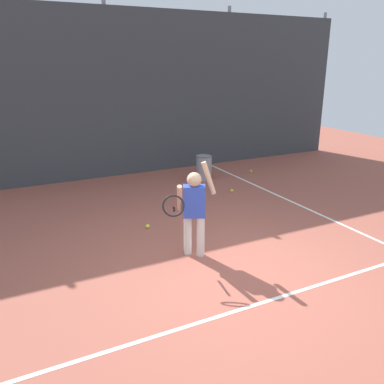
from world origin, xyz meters
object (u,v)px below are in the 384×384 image
tennis_ball_3 (148,226)px  tennis_ball_5 (251,171)px  tennis_player (193,207)px  ball_hopper (204,167)px  tennis_ball_2 (232,191)px

tennis_ball_3 → tennis_ball_5: size_ratio=1.00×
tennis_player → tennis_ball_3: bearing=127.1°
tennis_player → ball_hopper: 3.86m
tennis_player → tennis_ball_5: 4.68m
tennis_player → tennis_ball_5: size_ratio=20.46×
tennis_ball_3 → ball_hopper: bearing=44.1°
tennis_ball_2 → tennis_ball_3: same height
tennis_player → ball_hopper: size_ratio=2.40×
ball_hopper → tennis_ball_2: ball_hopper is taller
ball_hopper → tennis_ball_5: size_ratio=8.52×
tennis_player → tennis_ball_3: size_ratio=20.46×
ball_hopper → tennis_ball_5: ball_hopper is taller
ball_hopper → tennis_ball_5: (1.31, -0.01, -0.26)m
tennis_ball_2 → tennis_ball_3: bearing=-156.1°
tennis_ball_2 → tennis_ball_3: 2.46m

